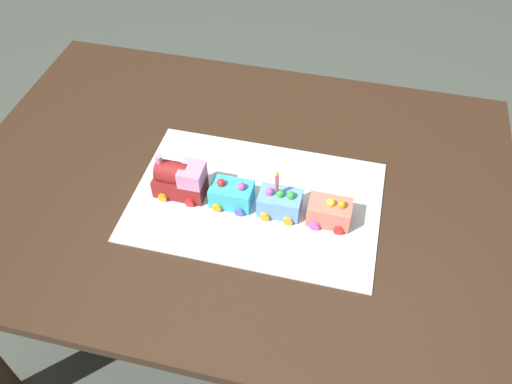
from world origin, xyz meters
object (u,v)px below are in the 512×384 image
at_px(cake_car_hopper_coral, 330,212).
at_px(cake_car_tanker_sky_blue, 280,203).
at_px(cake_car_flatbed_turquoise, 232,194).
at_px(dining_table, 235,208).
at_px(cake_locomotive, 180,180).
at_px(birthday_candle, 277,181).

bearing_deg(cake_car_hopper_coral, cake_car_tanker_sky_blue, 180.00).
bearing_deg(cake_car_hopper_coral, cake_car_flatbed_turquoise, 180.00).
relative_size(dining_table, cake_car_tanker_sky_blue, 14.00).
height_order(cake_locomotive, cake_car_tanker_sky_blue, cake_locomotive).
distance_m(cake_locomotive, cake_car_tanker_sky_blue, 0.25).
relative_size(dining_table, cake_car_hopper_coral, 14.00).
xyz_separation_m(dining_table, cake_car_hopper_coral, (0.25, -0.07, 0.14)).
xyz_separation_m(dining_table, cake_car_tanker_sky_blue, (0.13, -0.07, 0.14)).
relative_size(cake_car_flatbed_turquoise, cake_car_tanker_sky_blue, 1.00).
bearing_deg(cake_car_flatbed_turquoise, birthday_candle, 0.00).
distance_m(cake_car_flatbed_turquoise, cake_car_hopper_coral, 0.24).
relative_size(dining_table, birthday_candle, 21.88).
bearing_deg(birthday_candle, cake_locomotive, 180.00).
xyz_separation_m(cake_locomotive, cake_car_flatbed_turquoise, (0.13, -0.00, -0.02)).
bearing_deg(birthday_candle, dining_table, 149.73).
xyz_separation_m(cake_car_hopper_coral, birthday_candle, (-0.13, 0.00, 0.07)).
xyz_separation_m(cake_locomotive, birthday_candle, (0.24, -0.00, 0.06)).
bearing_deg(cake_car_hopper_coral, birthday_candle, 180.00).
distance_m(dining_table, birthday_candle, 0.26).
bearing_deg(dining_table, cake_car_hopper_coral, -16.08).
distance_m(dining_table, cake_car_flatbed_turquoise, 0.16).
distance_m(cake_car_hopper_coral, birthday_candle, 0.15).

